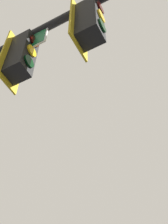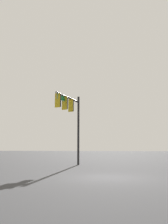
% 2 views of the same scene
% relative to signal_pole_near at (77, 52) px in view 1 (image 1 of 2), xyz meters
% --- Properties ---
extents(signal_pole_near, '(4.69, 0.69, 7.15)m').
position_rel_signal_pole_near_xyz_m(signal_pole_near, '(0.00, 0.00, 0.00)').
color(signal_pole_near, black).
rests_on(signal_pole_near, ground_plane).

